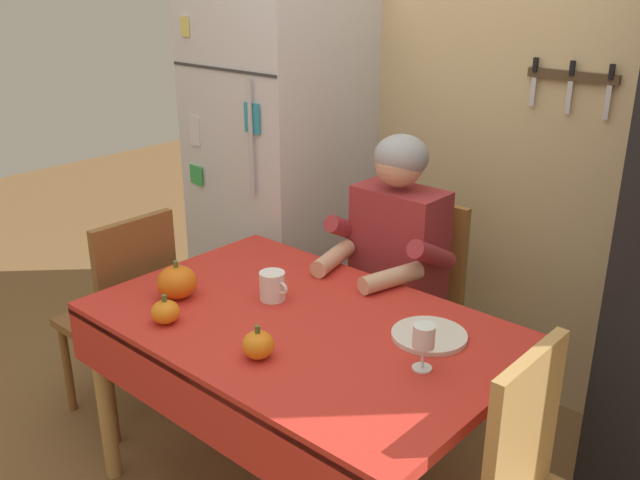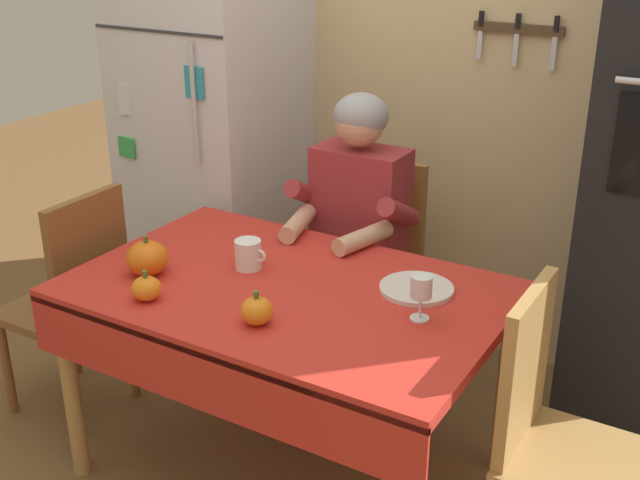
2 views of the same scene
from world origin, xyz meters
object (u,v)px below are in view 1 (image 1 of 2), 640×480
at_px(chair_left_side, 127,310).
at_px(pumpkin_small, 177,282).
at_px(refrigerator, 280,170).
at_px(pumpkin_medium, 258,345).
at_px(dining_table, 297,345).
at_px(seated_person, 388,263).
at_px(pumpkin_large, 165,312).
at_px(coffee_mug, 273,286).
at_px(chair_behind_person, 413,299).
at_px(serving_tray, 429,335).
at_px(wine_glass, 424,338).

distance_m(chair_left_side, pumpkin_small, 0.54).
bearing_deg(refrigerator, pumpkin_medium, -47.82).
height_order(refrigerator, dining_table, refrigerator).
distance_m(seated_person, pumpkin_medium, 0.85).
bearing_deg(pumpkin_large, coffee_mug, 68.88).
distance_m(dining_table, pumpkin_medium, 0.27).
height_order(chair_behind_person, serving_tray, chair_behind_person).
bearing_deg(chair_behind_person, pumpkin_medium, -82.20).
bearing_deg(chair_behind_person, dining_table, -84.40).
bearing_deg(refrigerator, pumpkin_large, -61.80).
bearing_deg(serving_tray, pumpkin_small, -157.32).
relative_size(refrigerator, pumpkin_medium, 16.93).
bearing_deg(coffee_mug, pumpkin_medium, -50.91).
bearing_deg(pumpkin_small, pumpkin_medium, -10.55).
bearing_deg(chair_left_side, refrigerator, 92.94).
xyz_separation_m(chair_behind_person, pumpkin_small, (-0.37, -0.93, 0.29)).
distance_m(chair_left_side, coffee_mug, 0.78).
relative_size(chair_behind_person, serving_tray, 3.88).
xyz_separation_m(chair_behind_person, pumpkin_large, (-0.25, -1.08, 0.27)).
bearing_deg(seated_person, refrigerator, 162.24).
relative_size(coffee_mug, pumpkin_large, 1.19).
xyz_separation_m(refrigerator, chair_left_side, (0.05, -0.96, -0.39)).
relative_size(refrigerator, pumpkin_large, 18.10).
bearing_deg(seated_person, serving_tray, -41.08).
height_order(wine_glass, serving_tray, wine_glass).
distance_m(coffee_mug, pumpkin_small, 0.34).
xyz_separation_m(dining_table, wine_glass, (0.47, 0.04, 0.18)).
bearing_deg(chair_left_side, serving_tray, 12.45).
height_order(pumpkin_medium, pumpkin_small, pumpkin_small).
xyz_separation_m(wine_glass, pumpkin_medium, (-0.40, -0.27, -0.06)).
bearing_deg(pumpkin_small, wine_glass, 10.93).
bearing_deg(coffee_mug, seated_person, 78.46).
xyz_separation_m(dining_table, seated_person, (-0.08, 0.60, 0.08)).
distance_m(chair_behind_person, seated_person, 0.29).
relative_size(wine_glass, pumpkin_medium, 1.34).
distance_m(seated_person, chair_left_side, 1.09).
bearing_deg(wine_glass, serving_tray, 117.26).
height_order(seated_person, serving_tray, seated_person).
xyz_separation_m(chair_left_side, pumpkin_large, (0.58, -0.21, 0.27)).
relative_size(pumpkin_large, serving_tray, 0.42).
relative_size(pumpkin_medium, serving_tray, 0.44).
bearing_deg(chair_behind_person, coffee_mug, -98.57).
xyz_separation_m(seated_person, coffee_mug, (-0.11, -0.53, 0.05)).
xyz_separation_m(chair_behind_person, pumpkin_medium, (0.14, -1.03, 0.27)).
height_order(dining_table, chair_left_side, chair_left_side).
bearing_deg(pumpkin_medium, chair_behind_person, 97.80).
xyz_separation_m(coffee_mug, pumpkin_medium, (0.25, -0.31, -0.01)).
relative_size(coffee_mug, serving_tray, 0.49).
xyz_separation_m(refrigerator, seated_person, (0.87, -0.28, -0.16)).
bearing_deg(pumpkin_medium, serving_tray, 54.46).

